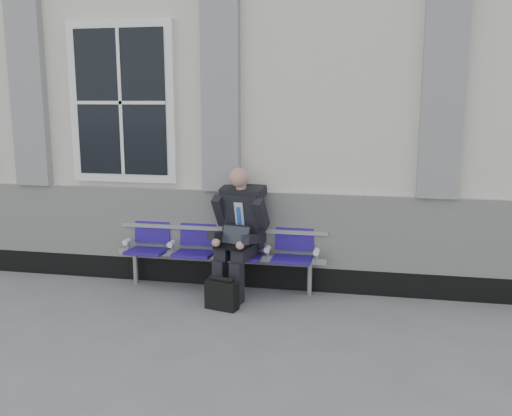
# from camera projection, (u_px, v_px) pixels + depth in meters

# --- Properties ---
(ground) EXTENTS (70.00, 70.00, 0.00)m
(ground) POSITION_uv_depth(u_px,v_px,m) (43.00, 318.00, 6.06)
(ground) COLOR slate
(ground) RESTS_ON ground
(station_building) EXTENTS (14.40, 4.40, 4.49)m
(station_building) POSITION_uv_depth(u_px,v_px,m) (155.00, 103.00, 8.98)
(station_building) COLOR beige
(station_building) RESTS_ON ground
(bench) EXTENTS (2.60, 0.47, 0.91)m
(bench) POSITION_uv_depth(u_px,v_px,m) (220.00, 245.00, 6.92)
(bench) COLOR #9EA0A3
(bench) RESTS_ON ground
(businessman) EXTENTS (0.68, 0.90, 1.52)m
(businessman) POSITION_uv_depth(u_px,v_px,m) (239.00, 228.00, 6.68)
(businessman) COLOR black
(businessman) RESTS_ON ground
(briefcase) EXTENTS (0.39, 0.24, 0.37)m
(briefcase) POSITION_uv_depth(u_px,v_px,m) (222.00, 294.00, 6.31)
(briefcase) COLOR black
(briefcase) RESTS_ON ground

